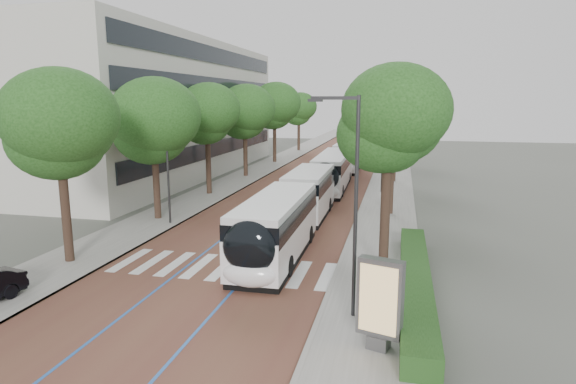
% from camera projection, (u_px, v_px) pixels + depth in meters
% --- Properties ---
extents(ground, '(160.00, 160.00, 0.00)m').
position_uv_depth(ground, '(212.00, 275.00, 22.21)').
color(ground, '#51544C').
rests_on(ground, ground).
extents(road, '(11.00, 140.00, 0.02)m').
position_uv_depth(road, '(332.00, 164.00, 60.46)').
color(road, brown).
rests_on(road, ground).
extents(sidewalk_left, '(4.00, 140.00, 0.12)m').
position_uv_depth(sidewalk_left, '(275.00, 162.00, 62.13)').
color(sidewalk_left, gray).
rests_on(sidewalk_left, ground).
extents(sidewalk_right, '(4.00, 140.00, 0.12)m').
position_uv_depth(sidewalk_right, '(393.00, 166.00, 58.77)').
color(sidewalk_right, gray).
rests_on(sidewalk_right, ground).
extents(kerb_left, '(0.20, 140.00, 0.14)m').
position_uv_depth(kerb_left, '(289.00, 162.00, 61.70)').
color(kerb_left, gray).
rests_on(kerb_left, ground).
extents(kerb_right, '(0.20, 140.00, 0.14)m').
position_uv_depth(kerb_right, '(377.00, 165.00, 59.20)').
color(kerb_right, gray).
rests_on(kerb_right, ground).
extents(zebra_crossing, '(10.55, 3.60, 0.01)m').
position_uv_depth(zebra_crossing, '(223.00, 268.00, 23.12)').
color(zebra_crossing, silver).
rests_on(zebra_crossing, ground).
extents(lane_line_left, '(0.12, 126.00, 0.01)m').
position_uv_depth(lane_line_left, '(320.00, 164.00, 60.81)').
color(lane_line_left, '#2258AE').
rests_on(lane_line_left, road).
extents(lane_line_right, '(0.12, 126.00, 0.01)m').
position_uv_depth(lane_line_right, '(345.00, 164.00, 60.10)').
color(lane_line_right, '#2258AE').
rests_on(lane_line_right, road).
extents(office_building, '(18.11, 40.00, 14.00)m').
position_uv_depth(office_building, '(139.00, 109.00, 52.03)').
color(office_building, beige).
rests_on(office_building, ground).
extents(hedge, '(1.20, 14.00, 0.80)m').
position_uv_depth(hedge, '(415.00, 281.00, 20.08)').
color(hedge, '#183B14').
rests_on(hedge, sidewalk_right).
extents(streetlight_near, '(1.82, 0.20, 8.00)m').
position_uv_depth(streetlight_near, '(351.00, 190.00, 16.95)').
color(streetlight_near, '#2D2D2F').
rests_on(streetlight_near, sidewalk_right).
extents(streetlight_far, '(1.82, 0.20, 8.00)m').
position_uv_depth(streetlight_far, '(381.00, 137.00, 40.86)').
color(streetlight_far, '#2D2D2F').
rests_on(streetlight_far, sidewalk_right).
extents(lamp_post_left, '(0.14, 0.14, 8.00)m').
position_uv_depth(lamp_post_left, '(167.00, 161.00, 30.45)').
color(lamp_post_left, '#2D2D2F').
rests_on(lamp_post_left, sidewalk_left).
extents(trees_left, '(6.20, 60.27, 9.61)m').
position_uv_depth(trees_left, '(236.00, 114.00, 46.75)').
color(trees_left, black).
rests_on(trees_left, ground).
extents(trees_right, '(6.00, 46.79, 8.96)m').
position_uv_depth(trees_right, '(395.00, 121.00, 39.50)').
color(trees_right, black).
rests_on(trees_right, ground).
extents(lead_bus, '(2.72, 18.42, 3.20)m').
position_uv_depth(lead_bus, '(292.00, 211.00, 27.83)').
color(lead_bus, black).
rests_on(lead_bus, ground).
extents(bus_queued_0, '(2.84, 12.46, 3.20)m').
position_uv_depth(bus_queued_0, '(333.00, 172.00, 43.07)').
color(bus_queued_0, white).
rests_on(bus_queued_0, ground).
extents(bus_queued_1, '(2.65, 12.42, 3.20)m').
position_uv_depth(bus_queued_1, '(349.00, 155.00, 55.93)').
color(bus_queued_1, white).
rests_on(bus_queued_1, ground).
extents(ad_panel, '(1.49, 0.78, 2.99)m').
position_uv_depth(ad_panel, '(380.00, 302.00, 15.15)').
color(ad_panel, '#59595B').
rests_on(ad_panel, sidewalk_right).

